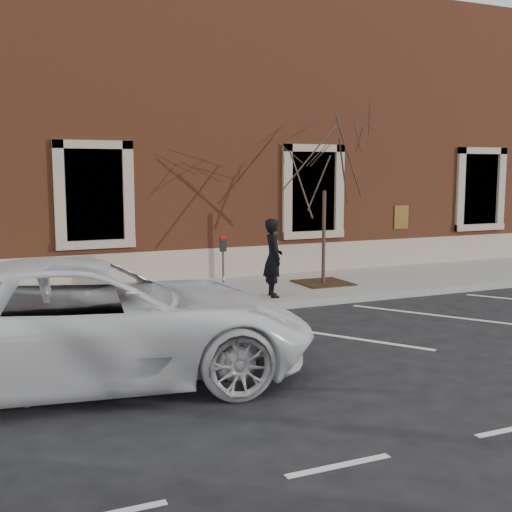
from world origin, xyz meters
name	(u,v)px	position (x,y,z in m)	size (l,w,h in m)	color
ground	(267,310)	(0.00, 0.00, 0.00)	(120.00, 120.00, 0.00)	#28282B
sidewalk_near	(237,292)	(0.00, 1.75, 0.07)	(40.00, 3.50, 0.15)	#A19E97
curb_near	(268,307)	(0.00, -0.05, 0.07)	(40.00, 0.12, 0.15)	#9E9E99
parking_stripes	(317,333)	(0.00, -2.20, 0.00)	(28.00, 4.40, 0.01)	silver
building_civic	(166,138)	(0.00, 7.74, 4.00)	(40.00, 8.62, 8.00)	brown
man	(273,258)	(0.42, 0.60, 1.04)	(0.65, 0.42, 1.77)	black
parking_meter	(223,255)	(-0.74, 0.70, 1.14)	(0.13, 0.10, 1.42)	#595B60
tree_grate	(323,283)	(2.31, 1.65, 0.17)	(1.25, 1.25, 0.03)	#362411
sapling	(325,165)	(2.31, 1.65, 3.12)	(2.55, 2.55, 4.25)	#45312A
white_truck	(90,321)	(-4.25, -3.30, 0.88)	(2.92, 6.34, 1.76)	white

